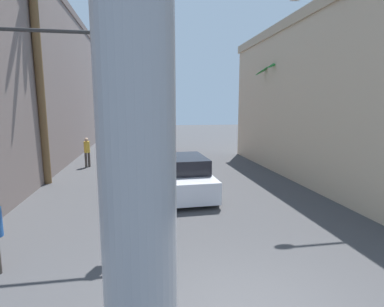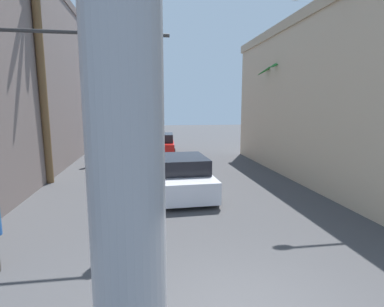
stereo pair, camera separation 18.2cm
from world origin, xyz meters
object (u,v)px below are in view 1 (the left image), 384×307
palm_tree_mid_left (39,56)px  palm_tree_mid_right (284,94)px  neon_sign_pole (133,8)px  car_lead (182,176)px  street_lamp (339,80)px  traffic_light_mast (45,91)px  car_far (159,145)px  pedestrian_far_left (87,150)px

palm_tree_mid_left → palm_tree_mid_right: bearing=8.9°
neon_sign_pole → car_lead: bearing=79.3°
neon_sign_pole → palm_tree_mid_left: size_ratio=1.11×
neon_sign_pole → street_lamp: 10.04m
traffic_light_mast → palm_tree_mid_right: size_ratio=0.89×
palm_tree_mid_left → car_far: bearing=55.1°
street_lamp → traffic_light_mast: 9.87m
neon_sign_pole → traffic_light_mast: neon_sign_pole is taller
street_lamp → car_lead: 7.03m
street_lamp → pedestrian_far_left: street_lamp is taller
palm_tree_mid_right → pedestrian_far_left: 12.07m
neon_sign_pole → pedestrian_far_left: 15.90m
street_lamp → car_far: bearing=115.4°
traffic_light_mast → pedestrian_far_left: size_ratio=3.21×
traffic_light_mast → car_lead: 6.24m
street_lamp → car_far: 14.30m
street_lamp → pedestrian_far_left: 13.77m
car_far → pedestrian_far_left: (-4.56, -4.22, 0.30)m
car_lead → pedestrian_far_left: 8.02m
street_lamp → palm_tree_mid_left: 12.42m
neon_sign_pole → palm_tree_mid_right: (8.26, 13.24, -0.27)m
car_far → palm_tree_mid_right: bearing=-41.6°
palm_tree_mid_right → neon_sign_pole: bearing=-122.0°
neon_sign_pole → traffic_light_mast: (-2.47, 5.44, -0.59)m
traffic_light_mast → street_lamp: bearing=8.7°
traffic_light_mast → pedestrian_far_left: (-0.73, 9.72, -2.97)m
neon_sign_pole → palm_tree_mid_left: bearing=110.9°
traffic_light_mast → pedestrian_far_left: 10.19m
car_far → pedestrian_far_left: pedestrian_far_left is taller
neon_sign_pole → palm_tree_mid_right: neon_sign_pole is taller
neon_sign_pole → car_lead: neon_sign_pole is taller
car_far → pedestrian_far_left: 6.21m
palm_tree_mid_left → palm_tree_mid_right: size_ratio=1.50×
street_lamp → palm_tree_mid_right: size_ratio=1.18×
car_far → neon_sign_pole: bearing=-94.0°
traffic_light_mast → car_far: bearing=74.6°
car_lead → car_far: same height
street_lamp → traffic_light_mast: street_lamp is taller
traffic_light_mast → car_far: 14.82m
pedestrian_far_left → car_far: bearing=42.8°
car_far → street_lamp: bearing=-64.6°
street_lamp → car_far: (-5.91, 12.45, -3.82)m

